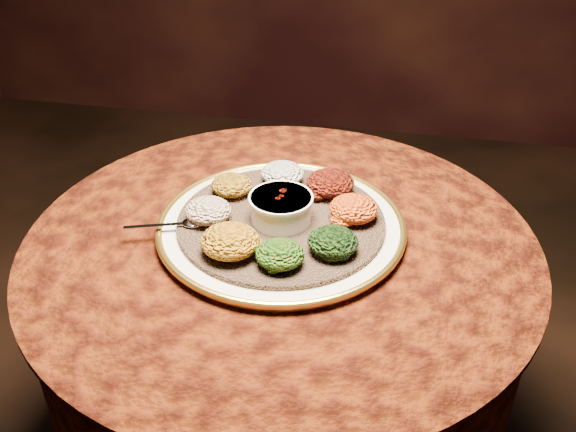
# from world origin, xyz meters

# --- Properties ---
(table) EXTENTS (0.96, 0.96, 0.73)m
(table) POSITION_xyz_m (0.00, 0.00, 0.55)
(table) COLOR black
(table) RESTS_ON ground
(platter) EXTENTS (0.53, 0.53, 0.02)m
(platter) POSITION_xyz_m (-0.00, 0.02, 0.75)
(platter) COLOR silver
(platter) RESTS_ON table
(injera) EXTENTS (0.44, 0.44, 0.01)m
(injera) POSITION_xyz_m (-0.00, 0.02, 0.76)
(injera) COLOR brown
(injera) RESTS_ON platter
(stew_bowl) EXTENTS (0.12, 0.12, 0.05)m
(stew_bowl) POSITION_xyz_m (-0.00, 0.02, 0.79)
(stew_bowl) COLOR white
(stew_bowl) RESTS_ON injera
(spoon) EXTENTS (0.14, 0.06, 0.01)m
(spoon) POSITION_xyz_m (-0.17, -0.03, 0.77)
(spoon) COLOR silver
(spoon) RESTS_ON injera
(portion_ayib) EXTENTS (0.09, 0.08, 0.04)m
(portion_ayib) POSITION_xyz_m (-0.03, 0.16, 0.78)
(portion_ayib) COLOR beige
(portion_ayib) RESTS_ON injera
(portion_kitfo) EXTENTS (0.10, 0.09, 0.05)m
(portion_kitfo) POSITION_xyz_m (0.07, 0.14, 0.79)
(portion_kitfo) COLOR black
(portion_kitfo) RESTS_ON injera
(portion_tikil) EXTENTS (0.09, 0.09, 0.04)m
(portion_tikil) POSITION_xyz_m (0.13, 0.05, 0.78)
(portion_tikil) COLOR #A9740E
(portion_tikil) RESTS_ON injera
(portion_gomen) EXTENTS (0.09, 0.08, 0.04)m
(portion_gomen) POSITION_xyz_m (0.10, -0.06, 0.78)
(portion_gomen) COLOR black
(portion_gomen) RESTS_ON injera
(portion_mixveg) EXTENTS (0.08, 0.08, 0.04)m
(portion_mixveg) POSITION_xyz_m (0.02, -0.11, 0.78)
(portion_mixveg) COLOR #AD2C0B
(portion_mixveg) RESTS_ON injera
(portion_kik) EXTENTS (0.10, 0.10, 0.05)m
(portion_kik) POSITION_xyz_m (-0.07, -0.09, 0.79)
(portion_kik) COLOR #B97E10
(portion_kik) RESTS_ON injera
(portion_timatim) EXTENTS (0.09, 0.08, 0.04)m
(portion_timatim) POSITION_xyz_m (-0.14, -0.00, 0.78)
(portion_timatim) COLOR maroon
(portion_timatim) RESTS_ON injera
(portion_shiro) EXTENTS (0.08, 0.08, 0.04)m
(portion_shiro) POSITION_xyz_m (-0.12, 0.09, 0.78)
(portion_shiro) COLOR #A16E13
(portion_shiro) RESTS_ON injera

